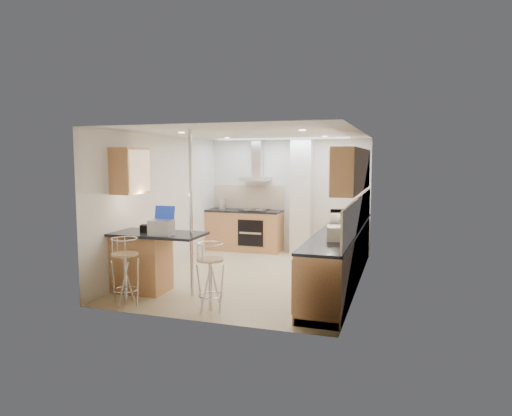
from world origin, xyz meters
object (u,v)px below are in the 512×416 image
(microwave, at_px, (342,221))
(laptop, at_px, (161,228))
(bar_stool_end, at_px, (210,277))
(bread_bin, at_px, (337,233))
(bar_stool_near, at_px, (125,271))

(microwave, relative_size, laptop, 1.69)
(bar_stool_end, bearing_deg, microwave, 5.20)
(microwave, bearing_deg, bar_stool_end, 131.67)
(bar_stool_end, xyz_separation_m, bread_bin, (1.58, 0.87, 0.54))
(microwave, height_order, laptop, microwave)
(microwave, xyz_separation_m, bar_stool_near, (-2.79, -1.90, -0.59))
(bar_stool_end, bearing_deg, laptop, 115.82)
(bar_stool_end, height_order, bread_bin, bread_bin)
(bar_stool_near, relative_size, bar_stool_end, 1.02)
(microwave, distance_m, bread_bin, 0.91)
(bar_stool_near, xyz_separation_m, bar_stool_end, (1.26, 0.12, -0.01))
(laptop, height_order, bar_stool_end, laptop)
(laptop, bearing_deg, bread_bin, 8.34)
(bar_stool_near, bearing_deg, microwave, 57.23)
(microwave, distance_m, laptop, 2.85)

